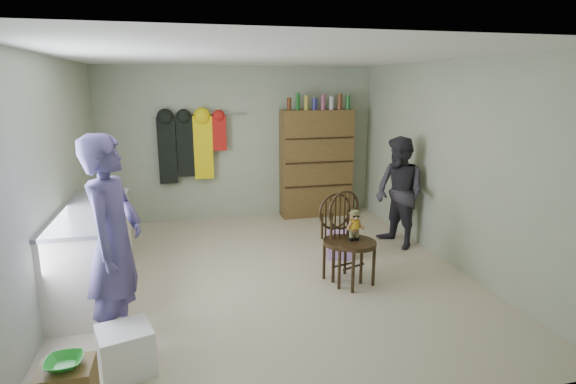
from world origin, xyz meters
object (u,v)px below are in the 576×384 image
object	(u,v)px
counter	(93,251)
chair_far	(340,235)
chair_front	(351,233)
dresser	(316,163)

from	to	relation	value
counter	chair_far	size ratio (longest dim) A/B	1.84
chair_front	chair_far	world-z (taller)	chair_front
counter	chair_far	bearing A→B (deg)	-6.82
chair_front	dresser	xyz separation A→B (m)	(0.43, 2.73, 0.33)
chair_far	counter	bearing A→B (deg)	158.44
chair_front	chair_far	size ratio (longest dim) A/B	1.05
counter	dresser	world-z (taller)	dresser
counter	dresser	size ratio (longest dim) A/B	0.89
counter	chair_far	xyz separation A→B (m)	(2.69, -0.32, 0.07)
counter	chair_front	size ratio (longest dim) A/B	1.76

